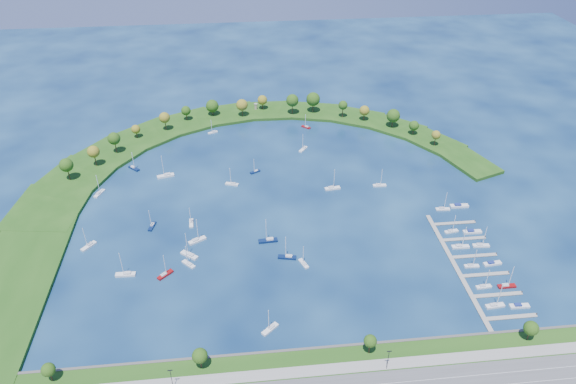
{
  "coord_description": "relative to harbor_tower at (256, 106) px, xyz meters",
  "views": [
    {
      "loc": [
        -20.75,
        -238.85,
        169.23
      ],
      "look_at": [
        5.0,
        5.0,
        4.0
      ],
      "focal_mm": 32.9,
      "sensor_mm": 36.0,
      "label": 1
    }
  ],
  "objects": [
    {
      "name": "docked_boat_3",
      "position": [
        102.83,
        -196.02,
        -3.33
      ],
      "size": [
        8.27,
        2.35,
        12.14
      ],
      "rotation": [
        0.0,
        0.0,
        -0.0
      ],
      "color": "maroon",
      "rests_on": "ground"
    },
    {
      "name": "moored_boat_0",
      "position": [
        -94.9,
        -99.98,
        -3.33
      ],
      "size": [
        5.44,
        8.68,
        12.39
      ],
      "rotation": [
        0.0,
        0.0,
        1.17
      ],
      "color": "silver",
      "rests_on": "ground"
    },
    {
      "name": "docked_boat_0",
      "position": [
        92.33,
        -207.09,
        -3.33
      ],
      "size": [
        8.59,
        3.01,
        12.4
      ],
      "rotation": [
        0.0,
        0.0,
        0.08
      ],
      "color": "silver",
      "rests_on": "ground"
    },
    {
      "name": "ground",
      "position": [
        6.82,
        -119.84,
        -4.24
      ],
      "size": [
        700.0,
        700.0,
        0.0
      ],
      "primitive_type": "plane",
      "color": "#06193C",
      "rests_on": "ground"
    },
    {
      "name": "harbor_tower",
      "position": [
        0.0,
        0.0,
        0.0
      ],
      "size": [
        2.6,
        2.6,
        4.38
      ],
      "color": "gray",
      "rests_on": "breakwater"
    },
    {
      "name": "moored_boat_8",
      "position": [
        -31.44,
        -30.98,
        -3.39
      ],
      "size": [
        6.93,
        4.36,
        9.9
      ],
      "rotation": [
        0.0,
        0.0,
        3.54
      ],
      "color": "silver",
      "rests_on": "ground"
    },
    {
      "name": "docked_boat_2",
      "position": [
        92.35,
        -195.25,
        -3.38
      ],
      "size": [
        7.3,
        2.49,
        10.55
      ],
      "rotation": [
        0.0,
        0.0,
        0.07
      ],
      "color": "silver",
      "rests_on": "ground"
    },
    {
      "name": "moored_boat_10",
      "position": [
        -51.69,
        -172.19,
        -3.34
      ],
      "size": [
        7.51,
        7.18,
        11.94
      ],
      "rotation": [
        0.0,
        0.0,
        0.75
      ],
      "color": "maroon",
      "rests_on": "ground"
    },
    {
      "name": "dock_system",
      "position": [
        92.11,
        -180.84,
        -3.89
      ],
      "size": [
        24.28,
        82.0,
        1.6
      ],
      "color": "gray",
      "rests_on": "ground"
    },
    {
      "name": "moored_boat_20",
      "position": [
        -5.2,
        -85.54,
        -3.4
      ],
      "size": [
        6.63,
        4.67,
        9.6
      ],
      "rotation": [
        0.0,
        0.0,
        3.63
      ],
      "color": "#0A1A41",
      "rests_on": "ground"
    },
    {
      "name": "moored_boat_7",
      "position": [
        -58.8,
        -84.87,
        -3.25
      ],
      "size": [
        10.4,
        5.19,
        14.73
      ],
      "rotation": [
        0.0,
        0.0,
        3.39
      ],
      "color": "silver",
      "rests_on": "ground"
    },
    {
      "name": "moored_boat_16",
      "position": [
        -79.07,
        -73.87,
        -3.34
      ],
      "size": [
        7.56,
        7.31,
        12.08
      ],
      "rotation": [
        0.0,
        0.0,
        5.53
      ],
      "color": "#0A1A41",
      "rests_on": "ground"
    },
    {
      "name": "docked_boat_7",
      "position": [
        102.83,
        -167.33,
        -3.33
      ],
      "size": [
        8.45,
        3.02,
        12.18
      ],
      "rotation": [
        0.0,
        0.0,
        -0.09
      ],
      "color": "silver",
      "rests_on": "ground"
    },
    {
      "name": "moored_boat_2",
      "position": [
        27.48,
        -61.09,
        -3.35
      ],
      "size": [
        6.61,
        7.67,
        11.7
      ],
      "rotation": [
        0.0,
        0.0,
        4.06
      ],
      "color": "silver",
      "rests_on": "ground"
    },
    {
      "name": "breakwater_trees",
      "position": [
        -0.1,
        -29.45,
        6.56
      ],
      "size": [
        233.98,
        92.56,
        15.1
      ],
      "color": "#382314",
      "rests_on": "breakwater"
    },
    {
      "name": "moored_boat_11",
      "position": [
        13.41,
        -171.29,
        -3.38
      ],
      "size": [
        4.52,
        7.43,
        10.57
      ],
      "rotation": [
        0.0,
        0.0,
        1.95
      ],
      "color": "silver",
      "rests_on": "ground"
    },
    {
      "name": "docked_boat_8",
      "position": [
        92.35,
        -154.66,
        -3.37
      ],
      "size": [
        7.54,
        3.18,
        10.74
      ],
      "rotation": [
        0.0,
        0.0,
        0.16
      ],
      "color": "silver",
      "rests_on": "ground"
    },
    {
      "name": "breakwater",
      "position": [
        -39.51,
        -71.12,
        -3.25
      ],
      "size": [
        286.74,
        247.64,
        2.0
      ],
      "color": "#1C4612",
      "rests_on": "ground"
    },
    {
      "name": "moored_boat_18",
      "position": [
        66.2,
        -108.41,
        -3.35
      ],
      "size": [
        7.81,
        2.42,
        11.38
      ],
      "rotation": [
        0.0,
        0.0,
        -0.03
      ],
      "color": "silver",
      "rests_on": "ground"
    },
    {
      "name": "moored_boat_12",
      "position": [
        -69.92,
        -170.12,
        -3.29
      ],
      "size": [
        9.29,
        2.95,
        13.51
      ],
      "rotation": [
        0.0,
        0.0,
        3.1
      ],
      "color": "silver",
      "rests_on": "ground"
    },
    {
      "name": "moored_boat_4",
      "position": [
        6.07,
        -165.96,
        -3.31
      ],
      "size": [
        9.21,
        4.32,
        13.05
      ],
      "rotation": [
        0.0,
        0.0,
        2.93
      ],
      "color": "#0A1A41",
      "rests_on": "ground"
    },
    {
      "name": "docked_boat_10",
      "position": [
        94.74,
        -135.2,
        -3.36
      ],
      "size": [
        7.83,
        2.74,
        11.31
      ],
      "rotation": [
        0.0,
        0.0,
        -0.08
      ],
      "color": "silver",
      "rests_on": "ground"
    },
    {
      "name": "moored_boat_19",
      "position": [
        -91.25,
        -147.23,
        -3.33
      ],
      "size": [
        7.09,
        8.0,
        12.33
      ],
      "rotation": [
        0.0,
        0.0,
        4.03
      ],
      "color": "silver",
      "rests_on": "ground"
    },
    {
      "name": "docked_boat_11",
      "position": [
        104.67,
        -133.43,
        -3.49
      ],
      "size": [
        10.15,
        3.19,
        2.05
      ],
      "rotation": [
        0.0,
        0.0,
        -0.04
      ],
      "color": "silver",
      "rests_on": "ground"
    },
    {
      "name": "docked_boat_5",
      "position": [
        102.79,
        -180.76,
        -3.59
      ],
      "size": [
        8.95,
        3.22,
        1.79
      ],
      "rotation": [
        0.0,
        0.0,
        0.09
      ],
      "color": "silver",
      "rests_on": "ground"
    },
    {
      "name": "docked_boat_1",
      "position": [
        102.79,
        -208.33,
        -3.6
      ],
      "size": [
        8.69,
        2.73,
        1.76
      ],
      "rotation": [
        0.0,
        0.0,
        -0.04
      ],
      "color": "silver",
      "rests_on": "ground"
    },
    {
      "name": "moored_boat_1",
      "position": [
        38.27,
        -108.68,
        -3.3
      ],
      "size": [
        9.22,
        3.5,
        13.22
      ],
      "rotation": [
        0.0,
        0.0,
        6.39
      ],
      "color": "silver",
      "rests_on": "ground"
    },
    {
      "name": "moored_boat_21",
      "position": [
        -41.16,
        -165.97,
        -3.36
      ],
      "size": [
        6.83,
        6.94,
        11.18
      ],
      "rotation": [
        0.0,
        0.0,
        2.34
      ],
      "color": "silver",
      "rests_on": "ground"
    },
    {
      "name": "moored_boat_17",
      "position": [
        33.5,
        -29.87,
        -3.39
      ],
      "size": [
        6.56,
        5.8,
        10.1
      ],
      "rotation": [
        0.0,
        0.0,
        2.46
      ],
      "color": "maroon",
      "rests_on": "ground"
    },
    {
      "name": "moored_boat_3",
      "position": [
        -37.85,
        -148.51,
        -3.29
      ],
      "size": [
        9.28,
        6.68,
        13.49
      ],
      "rotation": [
        0.0,
        0.0,
        0.5
      ],
      "color": "silver",
      "rests_on": "ground"
    },
    {
      "name": "moored_boat_14",
      "position": [
        -19.4,
        -97.99,
        -3.36
      ],
      "size": [
        8.0,
        4.56,
        11.34
      ],
      "rotation": [
        0.0,
        0.0,
        2.81
      ],
      "color": "silver",
      "rests_on": "ground"
    },
    {
      "name": "docked_boat_6",
      "position": [
        92.32,
        -167.12,
        -3.31
      ],
      "size": [
        8.83,
        2.82,
        12.84
      ],
      "rotation": [
        0.0,
        0.0,
        -0.04
      ],
      "color": "silver",
      "rests_on": "ground"
    },
    {
      "name": "docked_boat_9",
      "position": [
        102.78,
        -156.32,
        -3.53
      ],
      "size": [
        9.57,
        2.91,
        1.94
      ],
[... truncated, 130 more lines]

